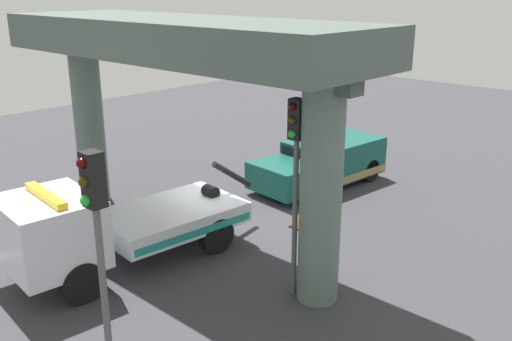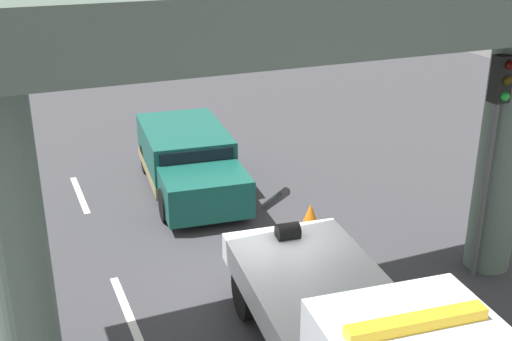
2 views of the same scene
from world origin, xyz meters
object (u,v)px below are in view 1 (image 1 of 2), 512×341
(towed_van_green, at_px, (323,163))
(traffic_cone_orange, at_px, (302,217))
(traffic_light_near, at_px, (296,157))
(tow_truck_white, at_px, (106,226))
(traffic_light_far, at_px, (97,228))

(towed_van_green, bearing_deg, traffic_cone_orange, 27.64)
(traffic_light_near, bearing_deg, towed_van_green, -148.67)
(traffic_light_near, distance_m, traffic_cone_orange, 4.97)
(traffic_cone_orange, bearing_deg, traffic_light_near, 35.23)
(tow_truck_white, xyz_separation_m, traffic_cone_orange, (-5.47, 1.99, -0.87))
(towed_van_green, xyz_separation_m, traffic_light_near, (6.83, 4.16, 2.62))
(tow_truck_white, xyz_separation_m, traffic_light_near, (-2.29, 4.24, 2.20))
(tow_truck_white, height_order, traffic_light_far, traffic_light_far)
(towed_van_green, xyz_separation_m, traffic_cone_orange, (3.64, 1.91, -0.45))
(tow_truck_white, distance_m, traffic_light_near, 5.30)
(tow_truck_white, distance_m, traffic_cone_orange, 5.89)
(towed_van_green, relative_size, traffic_light_near, 1.15)
(traffic_light_far, bearing_deg, traffic_light_near, 180.00)
(tow_truck_white, height_order, towed_van_green, tow_truck_white)
(towed_van_green, bearing_deg, tow_truck_white, -0.53)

